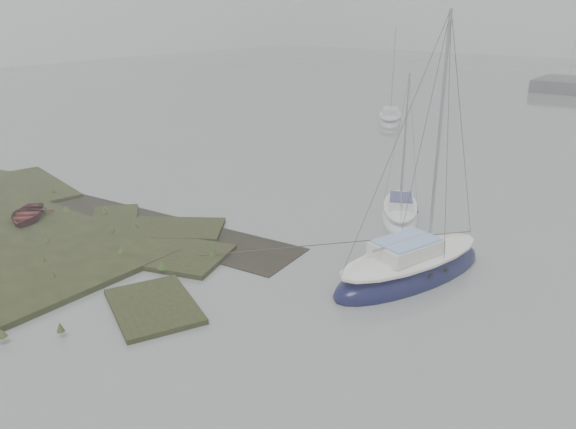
% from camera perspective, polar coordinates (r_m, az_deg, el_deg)
% --- Properties ---
extents(ground, '(160.00, 160.00, 0.00)m').
position_cam_1_polar(ground, '(43.81, 18.46, 7.16)').
color(ground, gray).
rests_on(ground, ground).
extents(sailboat_main, '(4.27, 7.38, 9.89)m').
position_cam_1_polar(sailboat_main, '(20.84, 12.28, -5.45)').
color(sailboat_main, '#0C0E34').
rests_on(sailboat_main, ground).
extents(sailboat_white, '(3.73, 5.19, 7.04)m').
position_cam_1_polar(sailboat_white, '(26.57, 11.29, 0.15)').
color(sailboat_white, white).
rests_on(sailboat_white, ground).
extents(sailboat_far_a, '(4.36, 6.14, 8.32)m').
position_cam_1_polar(sailboat_far_a, '(48.84, 10.33, 9.45)').
color(sailboat_far_a, silver).
rests_on(sailboat_far_a, ground).
extents(sailboat_far_c, '(4.57, 3.14, 6.17)m').
position_cam_1_polar(sailboat_far_c, '(76.11, 26.87, 11.40)').
color(sailboat_far_c, '#ADB2B7').
rests_on(sailboat_far_c, ground).
extents(dinghy, '(3.22, 3.24, 0.55)m').
position_cam_1_polar(dinghy, '(27.71, -25.04, 0.02)').
color(dinghy, maroon).
rests_on(dinghy, marsh_bank).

